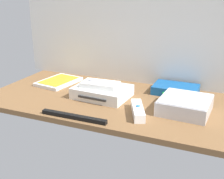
# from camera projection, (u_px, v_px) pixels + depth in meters

# --- Properties ---
(ground_plane) EXTENTS (1.00, 0.48, 0.02)m
(ground_plane) POSITION_uv_depth(u_px,v_px,m) (112.00, 101.00, 1.15)
(ground_plane) COLOR brown
(ground_plane) RESTS_ON ground
(back_wall) EXTENTS (1.10, 0.01, 0.64)m
(back_wall) POSITION_uv_depth(u_px,v_px,m) (134.00, 11.00, 1.25)
(back_wall) COLOR silver
(back_wall) RESTS_ON ground
(game_console) EXTENTS (0.22, 0.17, 0.04)m
(game_console) POSITION_uv_depth(u_px,v_px,m) (102.00, 92.00, 1.16)
(game_console) COLOR white
(game_console) RESTS_ON ground_plane
(mini_computer) EXTENTS (0.18, 0.18, 0.05)m
(mini_computer) POSITION_uv_depth(u_px,v_px,m) (185.00, 105.00, 1.02)
(mini_computer) COLOR silver
(mini_computer) RESTS_ON ground_plane
(game_case) EXTENTS (0.16, 0.21, 0.02)m
(game_case) POSITION_uv_depth(u_px,v_px,m) (59.00, 81.00, 1.33)
(game_case) COLOR white
(game_case) RESTS_ON ground_plane
(network_router) EXTENTS (0.18, 0.13, 0.03)m
(network_router) POSITION_uv_depth(u_px,v_px,m) (176.00, 89.00, 1.20)
(network_router) COLOR #145193
(network_router) RESTS_ON ground_plane
(remote_wand) EXTENTS (0.09, 0.15, 0.03)m
(remote_wand) POSITION_uv_depth(u_px,v_px,m) (138.00, 110.00, 1.00)
(remote_wand) COLOR white
(remote_wand) RESTS_ON ground_plane
(remote_classic_pad) EXTENTS (0.15, 0.09, 0.02)m
(remote_classic_pad) POSITION_uv_depth(u_px,v_px,m) (100.00, 84.00, 1.15)
(remote_classic_pad) COLOR white
(remote_classic_pad) RESTS_ON game_console
(sensor_bar) EXTENTS (0.24, 0.02, 0.01)m
(sensor_bar) POSITION_uv_depth(u_px,v_px,m) (74.00, 117.00, 0.97)
(sensor_bar) COLOR black
(sensor_bar) RESTS_ON ground_plane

